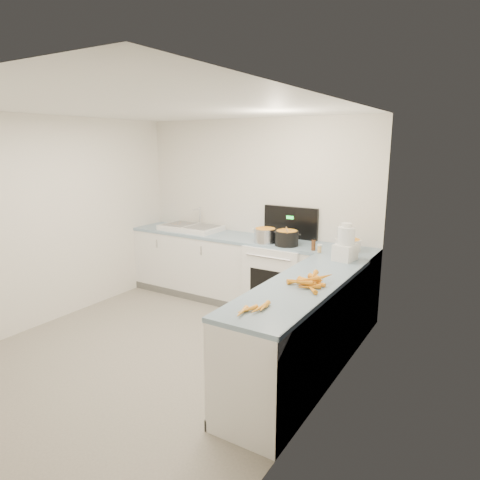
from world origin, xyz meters
The scene contains 19 objects.
floor centered at (0.00, 0.00, 0.00)m, with size 3.50×4.00×0.00m, color gray, non-canonical shape.
ceiling centered at (0.00, 0.00, 2.50)m, with size 3.50×4.00×0.00m, color silver, non-canonical shape.
wall_back centered at (0.00, 2.00, 1.25)m, with size 3.50×2.50×0.00m, color silver, non-canonical shape.
wall_left centered at (-1.75, 0.00, 1.25)m, with size 4.00×2.50×0.00m, color silver, non-canonical shape.
wall_right centered at (1.75, 0.00, 1.25)m, with size 4.00×2.50×0.00m, color silver, non-canonical shape.
counter_back centered at (0.00, 1.70, 0.47)m, with size 3.50×0.62×0.94m.
counter_right centered at (1.45, 0.30, 0.47)m, with size 0.62×2.20×0.94m.
stove centered at (0.55, 1.69, 0.47)m, with size 0.76×0.65×1.36m.
sink centered at (-0.90, 1.70, 0.98)m, with size 0.86×0.52×0.31m.
steel_pot centered at (0.40, 1.55, 1.02)m, with size 0.28×0.28×0.20m, color silver.
black_pot centered at (0.70, 1.55, 1.02)m, with size 0.29×0.29×0.21m, color black.
wooden_spoon centered at (0.70, 1.55, 1.14)m, with size 0.02×0.02×0.37m, color #AD7A47.
mixing_bowl centered at (1.42, 1.69, 1.01)m, with size 0.30×0.30×0.14m, color white.
extract_bottle centered at (1.07, 1.49, 1.00)m, with size 0.05×0.05×0.12m, color #593319.
spice_jar centered at (1.17, 1.44, 0.98)m, with size 0.04×0.04×0.08m, color #E5B266.
food_processor centered at (1.53, 1.26, 1.11)m, with size 0.23×0.27×0.41m.
carrot_pile centered at (1.52, 0.29, 0.98)m, with size 0.35×0.46×0.09m.
peeled_carrots centered at (1.40, -0.51, 0.96)m, with size 0.16×0.37×0.04m.
peelings centered at (-1.12, 1.73, 1.02)m, with size 0.23×0.26×0.01m.
Camera 1 is at (2.88, -3.12, 2.16)m, focal length 32.00 mm.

